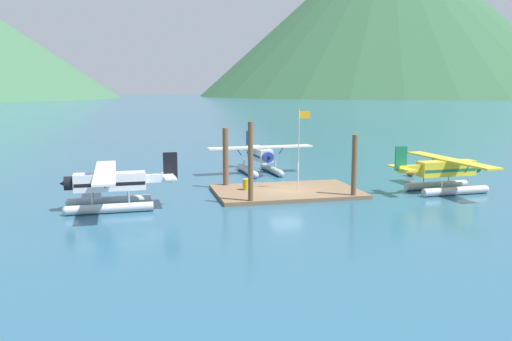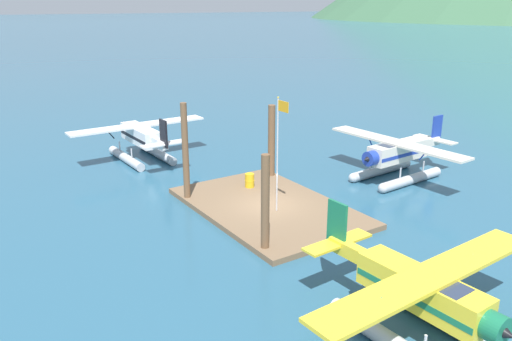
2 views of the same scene
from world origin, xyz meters
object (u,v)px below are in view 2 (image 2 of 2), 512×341
object	(u,v)px
seaplane_white_port_aft	(141,139)
seaplane_yellow_stbd_aft	(421,299)
flagpole	(279,142)
fuel_drum	(250,180)
seaplane_cream_bow_centre	(397,157)

from	to	relation	value
seaplane_white_port_aft	seaplane_yellow_stbd_aft	bearing A→B (deg)	0.10
flagpole	fuel_drum	world-z (taller)	flagpole
seaplane_yellow_stbd_aft	fuel_drum	bearing A→B (deg)	169.00
flagpole	seaplane_cream_bow_centre	distance (m)	10.68
seaplane_yellow_stbd_aft	seaplane_white_port_aft	xyz separation A→B (m)	(-26.15, -0.04, 0.00)
flagpole	fuel_drum	xyz separation A→B (m)	(-4.18, 0.80, -3.51)
flagpole	seaplane_yellow_stbd_aft	bearing A→B (deg)	-11.04
seaplane_yellow_stbd_aft	seaplane_white_port_aft	world-z (taller)	same
flagpole	seaplane_cream_bow_centre	size ratio (longest dim) A/B	0.61
seaplane_yellow_stbd_aft	seaplane_cream_bow_centre	bearing A→B (deg)	134.59
fuel_drum	seaplane_cream_bow_centre	distance (m)	10.14
fuel_drum	seaplane_cream_bow_centre	bearing A→B (deg)	70.31
flagpole	seaplane_yellow_stbd_aft	size ratio (longest dim) A/B	0.61
flagpole	fuel_drum	distance (m)	5.52
flagpole	seaplane_yellow_stbd_aft	xyz separation A→B (m)	(11.63, -2.27, -2.68)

